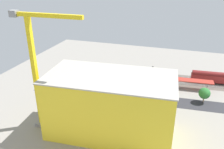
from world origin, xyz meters
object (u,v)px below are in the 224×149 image
Objects in this scene: parked_car_5 at (77,91)px; box_truck_2 at (136,106)px; passenger_coach at (211,77)px; parked_car_2 at (120,98)px; parked_car_0 at (152,103)px; street_tree_0 at (144,82)px; street_tree_2 at (121,81)px; box_truck_0 at (117,104)px; street_tree_1 at (204,93)px; platform_canopy_near at (158,77)px; parked_car_6 at (63,88)px; parked_car_1 at (136,101)px; parked_car_4 at (91,93)px; tower_crane at (38,66)px; box_truck_1 at (127,105)px; construction_building at (110,105)px; locomotive at (163,73)px; traffic_light at (90,88)px; parked_car_3 at (104,95)px.

box_truck_2 reaches higher than parked_car_5.
passenger_coach reaches higher than parked_car_2.
parked_car_0 is 11.36m from street_tree_0.
parked_car_5 is 0.61× the size of street_tree_2.
street_tree_1 reaches higher than box_truck_0.
parked_car_6 is (41.22, 18.15, -3.46)m from platform_canopy_near.
box_truck_0 is at bearing 164.70° from parked_car_6.
parked_car_1 is at bearing 178.30° from parked_car_6.
tower_crane reaches higher than parked_car_4.
box_truck_1 is at bearing -160.52° from box_truck_0.
tower_crane is (-0.44, 26.49, 22.39)m from parked_car_5.
construction_building is 5.95× the size of street_tree_2.
locomotive is at bearing -91.97° from parked_car_0.
passenger_coach reaches higher than platform_canopy_near.
parked_car_0 is 0.12× the size of construction_building.
construction_building is (-2.97, 22.02, 9.49)m from parked_car_2.
parked_car_4 is 0.69× the size of street_tree_1.
box_truck_1 is at bearing 168.72° from parked_car_6.
street_tree_0 reaches higher than platform_canopy_near.
locomotive is at bearing -131.74° from traffic_light.
construction_building reaches higher than parked_car_1.
locomotive is 69.43m from tower_crane.
parked_car_4 is at bearing 0.03° from parked_car_2.
parked_car_2 is at bearing 179.39° from parked_car_3.
box_truck_2 is (5.34, 5.86, 0.85)m from parked_car_0.
street_tree_0 is (-29.17, -8.73, 4.96)m from parked_car_5.
traffic_light is at bearing 7.23° from parked_car_2.
tower_crane is 41.26m from box_truck_2.
parked_car_2 is at bearing 13.73° from street_tree_1.
parked_car_5 is (35.39, 29.61, -1.15)m from locomotive.
street_tree_2 is at bearing -138.76° from traffic_light.
box_truck_2 reaches higher than parked_car_1.
box_truck_2 is 1.42× the size of street_tree_1.
street_tree_0 is at bearing -154.19° from traffic_light.
passenger_coach is 4.07× the size of parked_car_0.
tower_crane reaches higher than box_truck_1.
parked_car_3 is at bearing 179.68° from parked_car_5.
box_truck_0 reaches higher than box_truck_1.
parked_car_0 reaches higher than parked_car_3.
platform_canopy_near is at bearing -145.67° from street_tree_2.
parked_car_6 is (14.31, -0.56, -0.02)m from parked_car_4.
street_tree_0 is at bearing 64.17° from platform_canopy_near.
parked_car_1 is 0.44× the size of box_truck_2.
street_tree_2 is at bearing 2.83° from street_tree_0.
box_truck_1 is 1.00× the size of box_truck_2.
box_truck_1 is at bearing 70.58° from platform_canopy_near.
box_truck_2 is at bearing 159.72° from parked_car_3.
parked_car_5 is 33.66m from construction_building.
passenger_coach is at bearing -136.18° from tower_crane.
parked_car_4 is 0.49× the size of box_truck_2.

